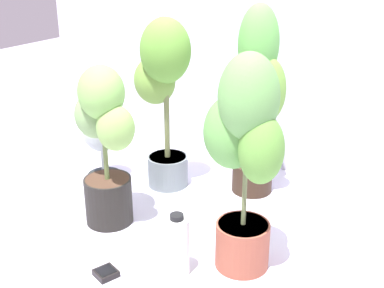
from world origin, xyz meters
TOP-DOWN VIEW (x-y plane):
  - ground_plane at (0.00, 0.00)m, footprint 8.00×8.00m
  - potted_plant_back_center at (0.06, 0.53)m, footprint 0.34×0.29m
  - potted_plant_front_left at (-0.35, -0.09)m, footprint 0.38×0.30m
  - potted_plant_front_right at (0.31, -0.06)m, footprint 0.38×0.31m
  - potted_plant_back_left at (-0.37, 0.36)m, footprint 0.37×0.31m
  - hygrometer_box at (-0.09, -0.41)m, footprint 0.10×0.10m
  - floor_fan at (-0.67, 0.23)m, footprint 0.28×0.28m
  - nutrient_bottle at (0.13, -0.25)m, footprint 0.09×0.09m

SIDE VIEW (x-z plane):
  - ground_plane at x=0.00m, z-range 0.00..0.00m
  - hygrometer_box at x=-0.09m, z-range 0.00..0.03m
  - nutrient_bottle at x=0.13m, z-range -0.01..0.25m
  - floor_fan at x=-0.67m, z-range 0.06..0.42m
  - potted_plant_front_left at x=-0.35m, z-range 0.04..0.77m
  - potted_plant_front_right at x=0.31m, z-range 0.08..0.93m
  - potted_plant_back_left at x=-0.37m, z-range 0.09..0.96m
  - potted_plant_back_center at x=0.06m, z-range 0.06..1.00m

